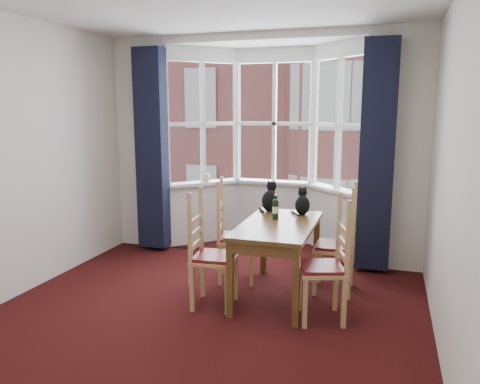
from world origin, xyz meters
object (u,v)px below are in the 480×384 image
at_px(chair_right_far, 343,248).
at_px(cat_right, 302,204).
at_px(wine_bottle, 275,208).
at_px(candle_tall, 207,178).
at_px(cat_left, 270,199).
at_px(chair_right_near, 332,269).
at_px(chair_left_near, 205,258).
at_px(chair_left_far, 228,239).
at_px(dining_table, 278,233).

distance_m(chair_right_far, cat_right, 0.64).
xyz_separation_m(cat_right, wine_bottle, (-0.22, -0.31, -0.00)).
distance_m(cat_right, candle_tall, 1.91).
bearing_deg(wine_bottle, cat_left, 111.91).
bearing_deg(wine_bottle, candle_tall, 132.73).
height_order(chair_right_near, chair_right_far, same).
relative_size(chair_left_near, cat_left, 2.63).
bearing_deg(chair_left_near, cat_left, 67.17).
bearing_deg(chair_right_far, chair_left_near, -149.48).
bearing_deg(candle_tall, chair_left_near, -69.05).
bearing_deg(wine_bottle, chair_right_near, -39.27).
bearing_deg(candle_tall, cat_right, -35.87).
bearing_deg(chair_left_far, candle_tall, 120.22).
distance_m(chair_right_near, candle_tall, 2.82).
bearing_deg(chair_right_far, wine_bottle, -167.87).
bearing_deg(chair_left_near, candle_tall, 110.95).
bearing_deg(chair_left_far, cat_right, 13.98).
xyz_separation_m(chair_right_far, cat_right, (-0.46, 0.16, 0.41)).
distance_m(chair_left_near, candle_tall, 2.20).
distance_m(dining_table, candle_tall, 2.13).
relative_size(chair_right_far, cat_left, 2.63).
height_order(cat_left, candle_tall, cat_left).
bearing_deg(wine_bottle, dining_table, -66.97).
bearing_deg(cat_right, chair_left_far, -166.02).
bearing_deg(dining_table, chair_left_far, 155.65).
height_order(dining_table, cat_right, cat_right).
bearing_deg(wine_bottle, chair_left_near, -133.39).
bearing_deg(cat_left, chair_right_near, -48.46).
bearing_deg(dining_table, chair_right_near, -32.27).
relative_size(dining_table, chair_right_far, 1.44).
bearing_deg(candle_tall, dining_table, -48.91).
bearing_deg(chair_left_near, chair_right_near, 2.38).
height_order(chair_left_near, chair_right_far, same).
distance_m(chair_left_far, cat_right, 0.90).
xyz_separation_m(cat_right, candle_tall, (-1.54, 1.12, 0.05)).
xyz_separation_m(dining_table, candle_tall, (-1.39, 1.59, 0.27)).
relative_size(dining_table, cat_right, 4.35).
height_order(chair_left_far, chair_right_near, same).
distance_m(chair_right_near, chair_right_far, 0.68).
bearing_deg(chair_right_far, cat_left, 165.09).
relative_size(chair_left_far, cat_left, 2.63).
distance_m(chair_left_far, chair_right_near, 1.37).
bearing_deg(cat_right, candle_tall, 144.13).
xyz_separation_m(chair_left_near, cat_left, (0.40, 0.95, 0.42)).
xyz_separation_m(chair_right_near, wine_bottle, (-0.65, 0.53, 0.41)).
relative_size(chair_left_far, candle_tall, 7.80).
height_order(wine_bottle, candle_tall, wine_bottle).
relative_size(wine_bottle, candle_tall, 2.22).
xyz_separation_m(chair_right_far, cat_left, (-0.84, 0.22, 0.42)).
bearing_deg(chair_left_far, chair_left_near, -89.47).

